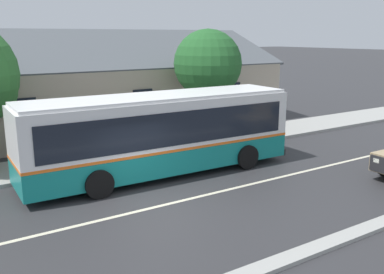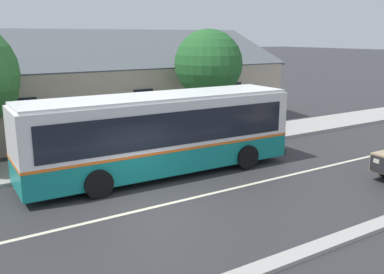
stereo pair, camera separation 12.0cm
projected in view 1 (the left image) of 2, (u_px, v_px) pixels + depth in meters
The scene contains 8 objects.
ground_plane at pixel (157, 207), 13.74m from camera, with size 300.00×300.00×0.00m, color #2D2D30.
sidewalk_far at pixel (92, 160), 18.63m from camera, with size 60.00×3.00×0.15m, color #9E9E99.
curb_near at pixel (255, 272), 9.85m from camera, with size 60.00×0.50×0.12m, color #9E9E99.
lane_divider_stripe at pixel (157, 207), 13.74m from camera, with size 60.00×0.16×0.01m, color beige.
community_building at pixel (57, 95), 25.33m from camera, with size 26.12×10.94×6.77m.
transit_bus at pixel (161, 132), 16.64m from camera, with size 10.96×2.95×3.16m.
street_tree_primary at pixel (208, 65), 21.90m from camera, with size 3.50×3.50×5.71m.
bus_stop_sign at pixel (240, 112), 21.34m from camera, with size 0.36×0.07×2.40m.
Camera 1 is at (-6.02, -11.41, 5.36)m, focal length 40.00 mm.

